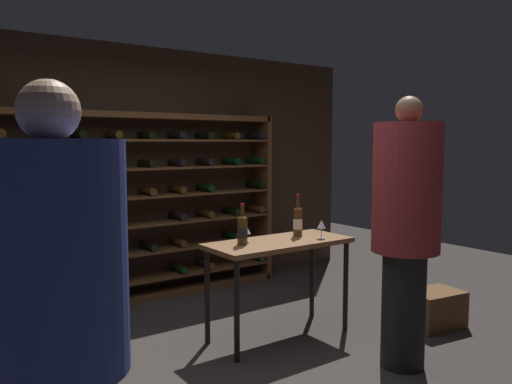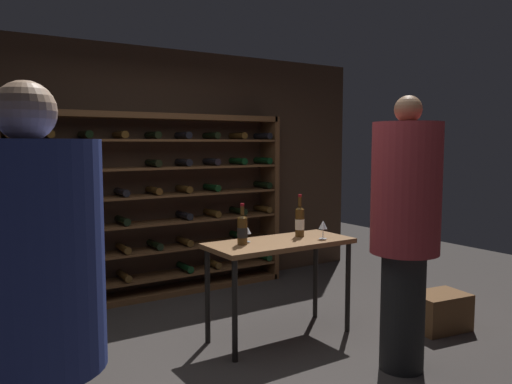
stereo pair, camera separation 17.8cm
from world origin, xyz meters
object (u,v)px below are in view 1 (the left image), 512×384
Objects in this scene: wine_rack at (148,207)px; person_guest_plum_blouse at (406,220)px; person_guest_blue_shirt at (56,314)px; wine_crate at (434,309)px; wine_bottle_amber_reserve at (242,230)px; wine_bottle_green_slim at (298,221)px; wine_glass_stemmed_left at (321,225)px; wine_glass_stemmed_center at (246,230)px; tasting_table at (279,252)px.

person_guest_plum_blouse is (0.83, -2.63, 0.11)m from wine_rack.
wine_rack is at bearing -131.20° from person_guest_blue_shirt.
wine_crate is 1.91m from wine_bottle_amber_reserve.
wine_crate is at bearing -22.15° from wine_bottle_amber_reserve.
wine_bottle_green_slim is 2.32× the size of wine_glass_stemmed_left.
wine_bottle_amber_reserve is at bearing 157.85° from wine_crate.
wine_bottle_amber_reserve is at bearing -153.62° from person_guest_blue_shirt.
wine_crate is at bearing -25.28° from wine_glass_stemmed_center.
tasting_table is 0.41m from wine_bottle_amber_reserve.
wine_glass_stemmed_left is at bearing -66.20° from wine_rack.
wine_glass_stemmed_left is at bearing -165.42° from person_guest_blue_shirt.
wine_bottle_green_slim is (-0.13, 1.04, -0.13)m from person_guest_plum_blouse.
wine_bottle_green_slim is at bearing -160.93° from person_guest_blue_shirt.
person_guest_plum_blouse is at bearing -82.73° from wine_bottle_green_slim.
wine_bottle_amber_reserve is 0.11m from wine_glass_stemmed_center.
person_guest_plum_blouse is 1.27m from wine_glass_stemmed_center.
wine_rack is 3.48m from person_guest_blue_shirt.
tasting_table is at bearing -149.75° from person_guest_plum_blouse.
wine_rack is 1.54× the size of person_guest_plum_blouse.
person_guest_plum_blouse is at bearing -54.22° from wine_bottle_amber_reserve.
wine_bottle_green_slim is 0.52m from wine_glass_stemmed_center.
wine_glass_stemmed_center is at bearing 40.46° from wine_bottle_amber_reserve.
wine_glass_stemmed_center reaches higher than wine_crate.
person_guest_plum_blouse reaches higher than wine_rack.
person_guest_plum_blouse is at bearing -87.55° from wine_glass_stemmed_left.
tasting_table is at bearing -22.11° from wine_glass_stemmed_center.
wine_glass_stemmed_center is at bearing 154.72° from wine_crate.
tasting_table is 3.73× the size of wine_bottle_amber_reserve.
person_guest_plum_blouse reaches higher than wine_glass_stemmed_center.
tasting_table is 1.11m from person_guest_plum_blouse.
person_guest_blue_shirt is at bearing -153.10° from wine_glass_stemmed_left.
wine_rack reaches higher than wine_glass_stemmed_left.
wine_bottle_amber_reserve is (-1.62, 0.66, 0.78)m from wine_crate.
wine_bottle_green_slim is 0.60m from wine_bottle_amber_reserve.
person_guest_blue_shirt is 5.04× the size of wine_bottle_green_slim.
person_guest_plum_blouse reaches higher than tasting_table.
person_guest_plum_blouse is 5.32× the size of wine_bottle_green_slim.
person_guest_blue_shirt is at bearing -72.08° from person_guest_plum_blouse.
wine_glass_stemmed_center is 0.90× the size of wine_glass_stemmed_left.
wine_bottle_amber_reserve reaches higher than wine_glass_stemmed_center.
wine_glass_stemmed_left is (0.10, -0.20, -0.02)m from wine_bottle_green_slim.
wine_bottle_amber_reserve reaches higher than tasting_table.
wine_bottle_green_slim is 1.11× the size of wine_bottle_amber_reserve.
wine_rack is 19.02× the size of wine_glass_stemmed_left.
wine_bottle_amber_reserve is 2.33× the size of wine_glass_stemmed_center.
wine_glass_stemmed_left reaches higher than tasting_table.
person_guest_blue_shirt is 2.28m from wine_bottle_amber_reserve.
person_guest_blue_shirt is 2.77m from wine_glass_stemmed_left.
wine_glass_stemmed_center is (0.18, -1.55, -0.05)m from wine_rack.
wine_glass_stemmed_center is at bearing -140.42° from person_guest_plum_blouse.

